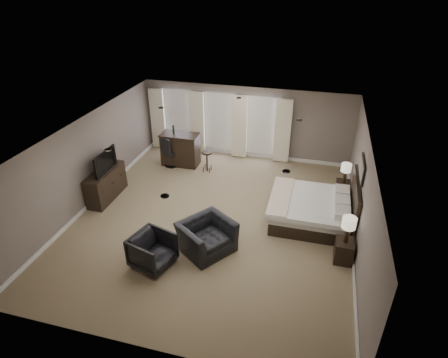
% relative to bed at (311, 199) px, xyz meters
% --- Properties ---
extents(room, '(7.60, 8.60, 2.64)m').
position_rel_bed_xyz_m(room, '(-2.58, -0.63, 0.61)').
color(room, '#7F6F51').
rests_on(room, ground).
extents(window_bay, '(5.25, 0.20, 2.30)m').
position_rel_bed_xyz_m(window_bay, '(-3.58, 3.48, 0.51)').
color(window_bay, silver).
rests_on(window_bay, room).
extents(bed, '(2.17, 2.07, 1.38)m').
position_rel_bed_xyz_m(bed, '(0.00, 0.00, 0.00)').
color(bed, silver).
rests_on(bed, ground).
extents(nightstand_near, '(0.42, 0.51, 0.56)m').
position_rel_bed_xyz_m(nightstand_near, '(0.89, -1.45, -0.41)').
color(nightstand_near, black).
rests_on(nightstand_near, ground).
extents(nightstand_far, '(0.41, 0.50, 0.55)m').
position_rel_bed_xyz_m(nightstand_far, '(0.89, 1.45, -0.42)').
color(nightstand_far, black).
rests_on(nightstand_far, ground).
extents(lamp_near, '(0.33, 0.33, 0.67)m').
position_rel_bed_xyz_m(lamp_near, '(0.89, -1.45, 0.20)').
color(lamp_near, beige).
rests_on(lamp_near, nightstand_near).
extents(lamp_far, '(0.30, 0.30, 0.61)m').
position_rel_bed_xyz_m(lamp_far, '(0.89, 1.45, 0.16)').
color(lamp_far, beige).
rests_on(lamp_far, nightstand_far).
extents(wall_art, '(0.04, 0.96, 0.56)m').
position_rel_bed_xyz_m(wall_art, '(1.12, 0.00, 1.06)').
color(wall_art, slate).
rests_on(wall_art, room).
extents(dresser, '(0.51, 1.58, 0.92)m').
position_rel_bed_xyz_m(dresser, '(-6.03, -0.36, -0.23)').
color(dresser, black).
rests_on(dresser, ground).
extents(tv, '(0.64, 1.12, 0.15)m').
position_rel_bed_xyz_m(tv, '(-6.03, -0.36, 0.30)').
color(tv, black).
rests_on(tv, dresser).
extents(armchair_near, '(1.36, 1.46, 1.07)m').
position_rel_bed_xyz_m(armchair_near, '(-2.37, -1.92, -0.15)').
color(armchair_near, black).
rests_on(armchair_near, ground).
extents(armchair_far, '(1.03, 1.07, 0.90)m').
position_rel_bed_xyz_m(armchair_far, '(-3.43, -2.76, -0.24)').
color(armchair_far, black).
rests_on(armchair_far, ground).
extents(bar_counter, '(1.33, 0.69, 1.16)m').
position_rel_bed_xyz_m(bar_counter, '(-4.64, 2.32, -0.11)').
color(bar_counter, black).
rests_on(bar_counter, ground).
extents(bar_stool_left, '(0.44, 0.44, 0.80)m').
position_rel_bed_xyz_m(bar_stool_left, '(-5.40, 2.70, -0.29)').
color(bar_stool_left, black).
rests_on(bar_stool_left, ground).
extents(bar_stool_right, '(0.36, 0.36, 0.73)m').
position_rel_bed_xyz_m(bar_stool_right, '(-3.59, 2.06, -0.33)').
color(bar_stool_right, black).
rests_on(bar_stool_right, ground).
extents(desk_chair, '(0.76, 0.76, 1.11)m').
position_rel_bed_xyz_m(desk_chair, '(-4.93, 2.16, -0.13)').
color(desk_chair, black).
rests_on(desk_chair, ground).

